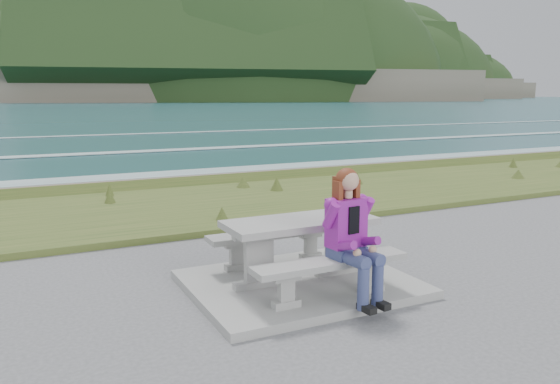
{
  "coord_description": "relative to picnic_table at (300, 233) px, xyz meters",
  "views": [
    {
      "loc": [
        -3.0,
        -5.52,
        2.3
      ],
      "look_at": [
        0.33,
        1.2,
        0.96
      ],
      "focal_mm": 35.0,
      "sensor_mm": 36.0,
      "label": 1
    }
  ],
  "objects": [
    {
      "name": "concrete_slab",
      "position": [
        -0.0,
        0.0,
        -0.63
      ],
      "size": [
        2.6,
        2.1,
        0.1
      ],
      "primitive_type": "cube",
      "color": "#969591",
      "rests_on": "ground"
    },
    {
      "name": "picnic_table",
      "position": [
        0.0,
        0.0,
        0.0
      ],
      "size": [
        1.8,
        0.75,
        0.75
      ],
      "color": "#969591",
      "rests_on": "concrete_slab"
    },
    {
      "name": "bench_landward",
      "position": [
        0.0,
        -0.7,
        -0.23
      ],
      "size": [
        1.8,
        0.35,
        0.45
      ],
      "color": "#969591",
      "rests_on": "concrete_slab"
    },
    {
      "name": "bench_seaward",
      "position": [
        0.0,
        0.7,
        -0.23
      ],
      "size": [
        1.8,
        0.35,
        0.45
      ],
      "color": "#969591",
      "rests_on": "concrete_slab"
    },
    {
      "name": "grass_verge",
      "position": [
        -0.0,
        5.0,
        -0.68
      ],
      "size": [
        160.0,
        4.5,
        0.22
      ],
      "primitive_type": "cube",
      "color": "#324C1C",
      "rests_on": "ground"
    },
    {
      "name": "shore_drop",
      "position": [
        -0.0,
        7.9,
        -0.68
      ],
      "size": [
        160.0,
        0.8,
        2.2
      ],
      "primitive_type": "cube",
      "color": "brown",
      "rests_on": "ground"
    },
    {
      "name": "ocean",
      "position": [
        -0.0,
        25.09,
        -2.42
      ],
      "size": [
        1600.0,
        1600.0,
        0.09
      ],
      "color": "#1F525A",
      "rests_on": "ground"
    },
    {
      "name": "headland_range",
      "position": [
        190.49,
        398.49,
        9.21
      ],
      "size": [
        729.83,
        363.95,
        174.74
      ],
      "color": "brown",
      "rests_on": "ground"
    },
    {
      "name": "seated_woman",
      "position": [
        0.22,
        -0.84,
        -0.06
      ],
      "size": [
        0.47,
        0.75,
        1.43
      ],
      "rotation": [
        0.0,
        0.0,
        0.11
      ],
      "color": "navy",
      "rests_on": "concrete_slab"
    }
  ]
}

